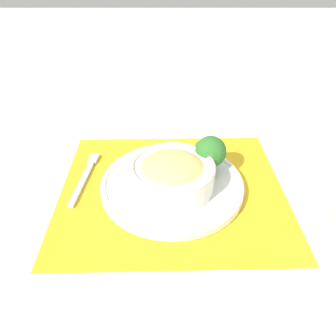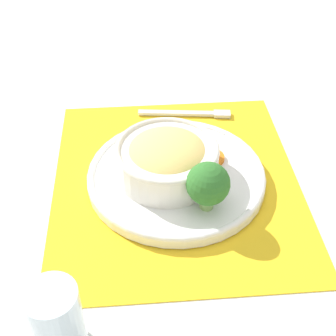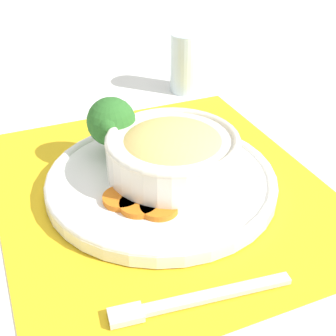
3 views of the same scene
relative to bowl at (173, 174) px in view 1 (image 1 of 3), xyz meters
The scene contains 9 objects.
ground_plane 0.06m from the bowl, 93.08° to the left, with size 4.00×4.00×0.00m, color white.
placemat 0.05m from the bowl, 93.08° to the left, with size 0.47×0.42×0.00m.
plate 0.04m from the bowl, 93.08° to the left, with size 0.30×0.30×0.02m.
bowl is the anchor object (origin of this frame).
broccoli_floret 0.10m from the bowl, 35.66° to the left, with size 0.07×0.07×0.08m.
carrot_slice_near 0.09m from the bowl, 112.32° to the left, with size 0.05×0.05×0.01m.
carrot_slice_middle 0.09m from the bowl, 129.38° to the left, with size 0.05×0.05×0.01m.
carrot_slice_far 0.08m from the bowl, 147.02° to the left, with size 0.05×0.05×0.01m.
fork 0.20m from the bowl, 161.45° to the left, with size 0.03×0.18×0.01m.
Camera 1 is at (-0.01, -0.53, 0.44)m, focal length 35.00 mm.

